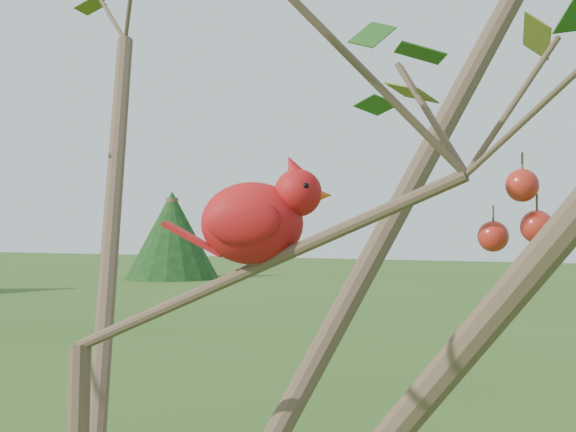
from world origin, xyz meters
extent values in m
sphere|color=red|center=(0.62, 0.05, 2.19)|extent=(0.04, 0.04, 0.04)
sphere|color=red|center=(0.63, 0.06, 2.14)|extent=(0.04, 0.04, 0.04)
sphere|color=red|center=(0.57, 0.11, 2.12)|extent=(0.04, 0.04, 0.04)
ellipsoid|color=red|center=(0.25, 0.07, 2.14)|extent=(0.17, 0.14, 0.11)
sphere|color=red|center=(0.31, 0.09, 2.18)|extent=(0.08, 0.08, 0.07)
cone|color=red|center=(0.31, 0.09, 2.21)|extent=(0.06, 0.05, 0.05)
cone|color=#D85914|center=(0.34, 0.10, 2.18)|extent=(0.03, 0.03, 0.02)
ellipsoid|color=black|center=(0.33, 0.10, 2.18)|extent=(0.03, 0.04, 0.03)
cube|color=red|center=(0.17, 0.05, 2.12)|extent=(0.09, 0.05, 0.05)
ellipsoid|color=red|center=(0.23, 0.12, 2.14)|extent=(0.11, 0.06, 0.07)
ellipsoid|color=red|center=(0.26, 0.03, 2.14)|extent=(0.11, 0.06, 0.07)
cylinder|color=#483526|center=(-13.99, 25.08, 1.36)|extent=(0.41, 0.41, 2.73)
cone|color=black|center=(-13.99, 25.08, 1.48)|extent=(3.18, 3.18, 2.96)
camera|label=1|loc=(0.75, -1.03, 2.15)|focal=55.00mm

